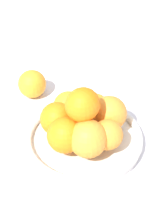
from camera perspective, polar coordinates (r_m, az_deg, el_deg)
name	(u,v)px	position (r m, az deg, el deg)	size (l,w,h in m)	color
ground_plane	(84,144)	(0.85, 0.00, -4.84)	(4.00, 4.00, 0.00)	silver
fruit_bowl	(84,139)	(0.84, 0.00, -4.13)	(0.26, 0.26, 0.03)	silver
orange_pile	(83,119)	(0.80, -0.08, -1.12)	(0.19, 0.19, 0.13)	orange
stray_orange	(32,84)	(0.98, -7.91, 4.26)	(0.07, 0.07, 0.07)	orange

